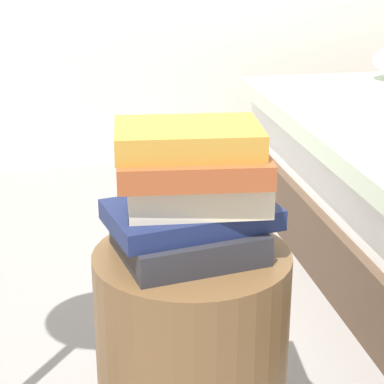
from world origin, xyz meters
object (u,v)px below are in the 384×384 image
Objects in this scene: side_table at (192,360)px; book_rust at (193,164)px; book_cream at (197,190)px; book_ochre at (188,138)px; book_charcoal at (188,240)px; book_navy at (192,214)px.

book_rust reaches higher than side_table.
book_cream is 0.95× the size of book_rust.
book_ochre is (-0.01, 0.01, 0.04)m from book_rust.
book_cream is at bearing -17.26° from book_charcoal.
book_navy is at bearing 33.25° from book_ochre.
book_ochre is at bearing -163.55° from book_navy.
book_charcoal is at bearing -106.80° from book_ochre.
book_charcoal is 0.96× the size of book_ochre.
book_rust reaches higher than book_navy.
side_table is at bearing 114.00° from book_rust.
book_ochre reaches higher than side_table.
book_navy is 0.05m from book_cream.
book_cream is at bearing -9.04° from book_ochre.
book_charcoal is 0.15m from book_rust.
book_cream reaches higher than side_table.
book_cream is 0.98× the size of book_ochre.
book_rust is (0.00, -0.01, 0.41)m from side_table.
book_charcoal is 0.10m from book_cream.
book_ochre is (0.00, 0.00, 0.19)m from book_charcoal.
side_table is 1.74× the size of book_rust.
book_navy is 1.13× the size of book_rust.
side_table is 1.87× the size of book_charcoal.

